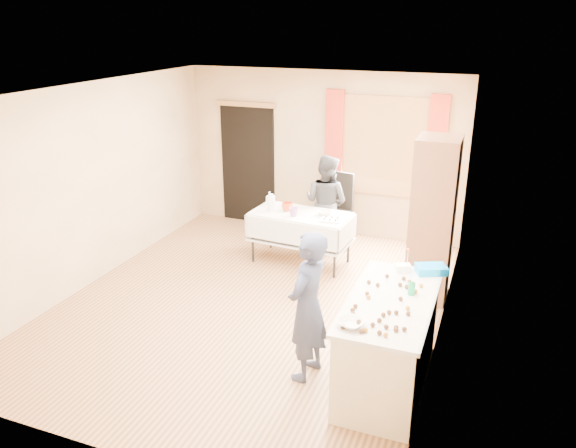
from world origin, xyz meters
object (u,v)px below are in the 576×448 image
at_px(girl, 308,307).
at_px(woman, 326,202).
at_px(counter, 389,342).
at_px(party_table, 301,233).
at_px(cabinet, 432,220).
at_px(chair, 334,222).

height_order(girl, woman, girl).
height_order(counter, party_table, counter).
bearing_deg(girl, cabinet, 166.34).
height_order(counter, woman, woman).
bearing_deg(chair, party_table, -91.13).
relative_size(girl, woman, 1.04).
distance_m(party_table, woman, 0.73).
distance_m(cabinet, girl, 2.32).
xyz_separation_m(cabinet, counter, (-0.10, -1.99, -0.57)).
bearing_deg(cabinet, party_table, 167.56).
relative_size(chair, woman, 0.76).
bearing_deg(chair, woman, -89.46).
height_order(cabinet, chair, cabinet).
distance_m(chair, girl, 3.57).
height_order(party_table, girl, girl).
relative_size(counter, chair, 1.46).
height_order(party_table, woman, woman).
relative_size(cabinet, party_table, 1.40).
bearing_deg(party_table, girl, -64.70).
bearing_deg(party_table, woman, 79.79).
height_order(counter, chair, chair).
bearing_deg(cabinet, counter, -92.88).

